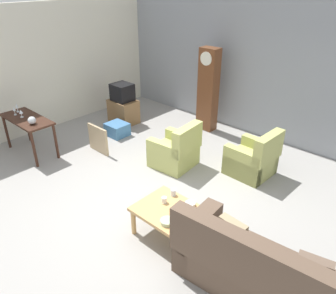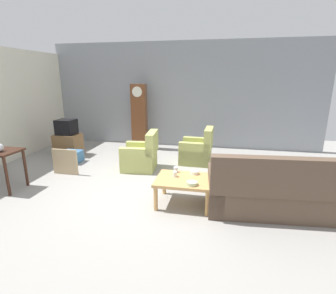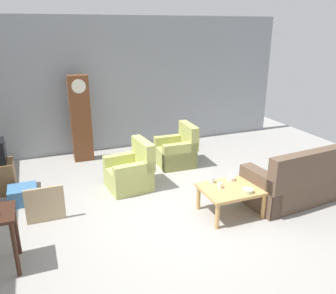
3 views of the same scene
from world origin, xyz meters
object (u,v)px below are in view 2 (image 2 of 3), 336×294
at_px(couch_floral, 275,193).
at_px(framed_picture_leaning, 65,162).
at_px(armchair_olive_far, 198,151).
at_px(tv_stand_cabinet, 68,144).
at_px(cup_white_porcelain, 175,174).
at_px(armchair_olive_near, 141,157).
at_px(bowl_white_stacked, 195,172).
at_px(coffee_table_wood, 184,182).
at_px(tv_crt, 66,127).
at_px(storage_box_blue, 72,157).
at_px(bowl_shallow_green, 192,183).
at_px(cup_blue_rimmed, 176,169).
at_px(grandfather_clock, 139,117).

relative_size(couch_floral, framed_picture_leaning, 3.61).
bearing_deg(armchair_olive_far, framed_picture_leaning, -153.62).
bearing_deg(tv_stand_cabinet, cup_white_porcelain, -32.26).
distance_m(armchair_olive_near, bowl_white_stacked, 1.92).
relative_size(armchair_olive_far, coffee_table_wood, 0.96).
bearing_deg(tv_crt, coffee_table_wood, -31.77).
distance_m(armchair_olive_far, storage_box_blue, 3.28).
bearing_deg(tv_stand_cabinet, bowl_shallow_green, -33.21).
bearing_deg(bowl_shallow_green, cup_white_porcelain, 138.03).
distance_m(armchair_olive_near, cup_blue_rimmed, 1.66).
distance_m(couch_floral, armchair_olive_far, 2.74).
bearing_deg(tv_crt, tv_stand_cabinet, 0.00).
bearing_deg(tv_crt, cup_blue_rimmed, -29.73).
relative_size(armchair_olive_far, bowl_white_stacked, 6.12).
xyz_separation_m(cup_white_porcelain, bowl_shallow_green, (0.33, -0.30, -0.02)).
bearing_deg(couch_floral, bowl_white_stacked, 167.54).
distance_m(couch_floral, tv_crt, 5.64).
xyz_separation_m(framed_picture_leaning, bowl_shallow_green, (3.01, -1.10, 0.20)).
relative_size(cup_blue_rimmed, bowl_white_stacked, 0.65).
bearing_deg(cup_blue_rimmed, storage_box_blue, 155.40).
bearing_deg(framed_picture_leaning, tv_stand_cabinet, 119.98).
relative_size(tv_crt, bowl_white_stacked, 3.19).
height_order(armchair_olive_far, bowl_white_stacked, armchair_olive_far).
bearing_deg(storage_box_blue, cup_white_porcelain, -27.84).
relative_size(framed_picture_leaning, storage_box_blue, 1.25).
distance_m(couch_floral, cup_white_porcelain, 1.65).
bearing_deg(bowl_white_stacked, tv_stand_cabinet, 152.26).
xyz_separation_m(tv_crt, bowl_white_stacked, (3.81, -2.00, -0.31)).
distance_m(tv_stand_cabinet, storage_box_blue, 0.77).
relative_size(couch_floral, cup_blue_rimmed, 22.04).
bearing_deg(storage_box_blue, armchair_olive_far, 11.09).
bearing_deg(grandfather_clock, armchair_olive_near, -71.36).
distance_m(tv_stand_cabinet, tv_crt, 0.51).
xyz_separation_m(armchair_olive_far, bowl_white_stacked, (0.13, -2.03, 0.19)).
distance_m(couch_floral, framed_picture_leaning, 4.42).
height_order(armchair_olive_near, bowl_shallow_green, armchair_olive_near).
xyz_separation_m(tv_crt, storage_box_blue, (0.46, -0.60, -0.66)).
relative_size(armchair_olive_near, cup_blue_rimmed, 9.35).
bearing_deg(tv_crt, couch_floral, -24.11).
bearing_deg(coffee_table_wood, tv_crt, 148.23).
height_order(armchair_olive_far, cup_blue_rimmed, armchair_olive_far).
bearing_deg(grandfather_clock, couch_floral, -45.58).
relative_size(tv_crt, framed_picture_leaning, 0.80).
distance_m(coffee_table_wood, cup_white_porcelain, 0.22).
bearing_deg(storage_box_blue, grandfather_clock, 52.79).
xyz_separation_m(grandfather_clock, framed_picture_leaning, (-0.97, -2.52, -0.69)).
xyz_separation_m(coffee_table_wood, storage_box_blue, (-3.20, 1.66, -0.25)).
bearing_deg(storage_box_blue, framed_picture_leaning, -66.52).
height_order(couch_floral, cup_blue_rimmed, couch_floral).
xyz_separation_m(cup_blue_rimmed, bowl_white_stacked, (0.35, -0.03, -0.02)).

